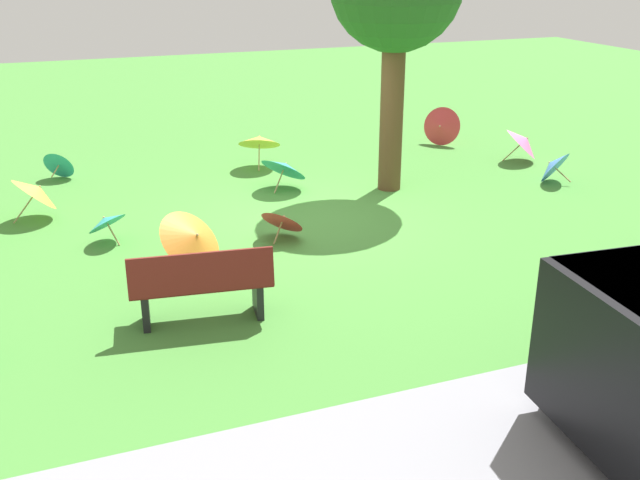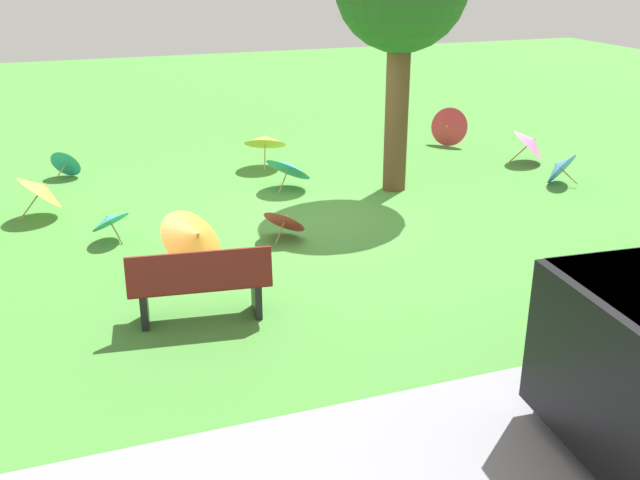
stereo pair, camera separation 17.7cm
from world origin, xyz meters
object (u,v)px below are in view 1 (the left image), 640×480
(park_bench, at_px, (202,285))
(parasol_blue_0, at_px, (552,165))
(parasol_orange_0, at_px, (194,238))
(parasol_teal_3, at_px, (285,167))
(parasol_yellow_0, at_px, (259,140))
(parasol_yellow_1, at_px, (37,191))
(parasol_teal_0, at_px, (60,163))
(parasol_teal_4, at_px, (106,221))
(parasol_pink_1, at_px, (524,141))
(parasol_red_1, at_px, (283,219))
(parasol_red_0, at_px, (441,126))

(park_bench, height_order, parasol_blue_0, park_bench)
(parasol_orange_0, xyz_separation_m, parasol_teal_3, (-2.22, -2.98, -0.06))
(parasol_yellow_0, bearing_deg, parasol_yellow_1, 21.41)
(parasol_teal_0, distance_m, parasol_yellow_1, 2.25)
(parasol_yellow_0, bearing_deg, parasol_teal_4, 43.41)
(park_bench, bearing_deg, parasol_pink_1, -149.13)
(park_bench, distance_m, parasol_red_1, 2.71)
(parasol_pink_1, bearing_deg, parasol_red_0, -63.57)
(parasol_blue_0, height_order, parasol_teal_4, parasol_blue_0)
(parasol_yellow_0, height_order, parasol_teal_3, parasol_yellow_0)
(parasol_teal_3, distance_m, parasol_pink_1, 5.04)
(parasol_teal_3, distance_m, parasol_blue_0, 4.87)
(parasol_teal_0, height_order, parasol_yellow_0, parasol_yellow_0)
(parasol_red_0, bearing_deg, parasol_yellow_0, 4.33)
(park_bench, xyz_separation_m, parasol_yellow_0, (-2.41, -5.92, 0.08))
(parasol_pink_1, bearing_deg, parasol_orange_0, 22.70)
(parasol_red_0, xyz_separation_m, parasol_yellow_0, (4.17, 0.32, 0.12))
(parasol_yellow_1, bearing_deg, parasol_red_0, -166.93)
(parasol_orange_0, distance_m, parasol_pink_1, 7.87)
(park_bench, relative_size, parasol_yellow_0, 1.58)
(parasol_red_1, xyz_separation_m, parasol_teal_4, (2.44, -0.75, 0.04))
(parasol_orange_0, xyz_separation_m, parasol_teal_0, (1.46, -5.10, -0.19))
(parasol_yellow_0, bearing_deg, parasol_orange_0, 63.84)
(parasol_orange_0, bearing_deg, parasol_blue_0, -166.52)
(parasol_pink_1, height_order, parasol_yellow_1, parasol_yellow_1)
(parasol_red_0, bearing_deg, parasol_teal_0, -2.13)
(parasol_yellow_1, distance_m, parasol_blue_0, 8.87)
(park_bench, bearing_deg, parasol_orange_0, -98.03)
(parasol_red_0, relative_size, parasol_blue_0, 0.98)
(parasol_yellow_1, height_order, parasol_teal_4, parasol_yellow_1)
(park_bench, xyz_separation_m, parasol_teal_4, (0.78, -2.90, -0.13))
(parasol_red_0, height_order, parasol_pink_1, parasol_red_0)
(park_bench, height_order, parasol_pink_1, park_bench)
(parasol_teal_0, distance_m, parasol_teal_4, 3.66)
(parasol_blue_0, xyz_separation_m, parasol_red_1, (5.45, 0.93, -0.02))
(parasol_blue_0, xyz_separation_m, parasol_teal_4, (7.89, 0.18, 0.01))
(parasol_teal_0, distance_m, parasol_red_1, 5.26)
(park_bench, bearing_deg, parasol_yellow_1, -68.81)
(parasol_teal_4, bearing_deg, parasol_red_0, -155.63)
(parasol_yellow_1, distance_m, parasol_red_1, 3.98)
(parasol_teal_3, bearing_deg, parasol_teal_4, 25.11)
(parasol_orange_0, distance_m, parasol_teal_4, 1.78)
(parasol_red_0, distance_m, parasol_yellow_0, 4.19)
(parasol_yellow_1, distance_m, parasol_teal_4, 1.68)
(parasol_red_0, relative_size, parasol_red_1, 1.00)
(parasol_yellow_1, bearing_deg, parasol_blue_0, 171.97)
(parasol_orange_0, distance_m, parasol_yellow_1, 3.45)
(parasol_pink_1, relative_size, parasol_blue_0, 1.21)
(parasol_blue_0, bearing_deg, parasol_orange_0, 13.48)
(parasol_red_0, relative_size, parasol_pink_1, 0.81)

